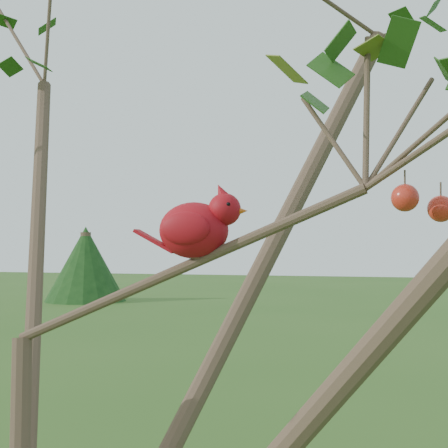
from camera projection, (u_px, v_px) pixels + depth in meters
The scene contains 3 objects.
crabapple_tree at pixel (23, 241), 1.08m from camera, with size 2.35×2.05×2.95m.
cardinal at pixel (198, 227), 1.11m from camera, with size 0.19×0.10×0.13m.
distant_trees at pixel (426, 254), 25.39m from camera, with size 43.75×11.85×3.88m.
Camera 1 is at (0.61, -0.99, 2.12)m, focal length 55.00 mm.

